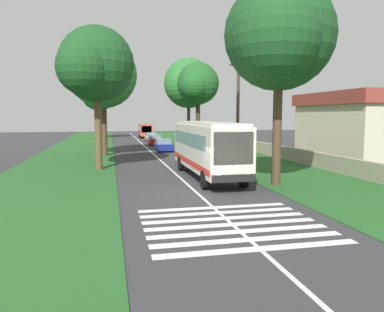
# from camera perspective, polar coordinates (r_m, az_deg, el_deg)

# --- Properties ---
(ground) EXTENTS (160.00, 160.00, 0.00)m
(ground) POSITION_cam_1_polar(r_m,az_deg,el_deg) (20.01, 0.99, -5.84)
(ground) COLOR #333335
(grass_verge_left) EXTENTS (120.00, 8.00, 0.04)m
(grass_verge_left) POSITION_cam_1_polar(r_m,az_deg,el_deg) (34.49, -18.37, -1.02)
(grass_verge_left) COLOR #235623
(grass_verge_left) RESTS_ON ground
(grass_verge_right) EXTENTS (120.00, 8.00, 0.04)m
(grass_verge_right) POSITION_cam_1_polar(r_m,az_deg,el_deg) (36.58, 8.10, -0.36)
(grass_verge_right) COLOR #235623
(grass_verge_right) RESTS_ON ground
(centre_line) EXTENTS (110.00, 0.16, 0.01)m
(centre_line) POSITION_cam_1_polar(r_m,az_deg,el_deg) (34.59, -4.74, -0.73)
(centre_line) COLOR silver
(centre_line) RESTS_ON ground
(coach_bus) EXTENTS (11.16, 2.62, 3.73)m
(coach_bus) POSITION_cam_1_polar(r_m,az_deg,el_deg) (25.04, 2.32, 1.56)
(coach_bus) COLOR silver
(coach_bus) RESTS_ON ground
(zebra_crossing) EXTENTS (5.85, 6.80, 0.01)m
(zebra_crossing) POSITION_cam_1_polar(r_m,az_deg,el_deg) (14.72, 6.15, -10.32)
(zebra_crossing) COLOR silver
(zebra_crossing) RESTS_ON ground
(trailing_car_0) EXTENTS (4.30, 1.78, 1.43)m
(trailing_car_0) POSITION_cam_1_polar(r_m,az_deg,el_deg) (43.97, -4.41, 1.63)
(trailing_car_0) COLOR navy
(trailing_car_0) RESTS_ON ground
(trailing_car_1) EXTENTS (4.30, 1.78, 1.43)m
(trailing_car_1) POSITION_cam_1_polar(r_m,az_deg,el_deg) (53.34, -5.71, 2.43)
(trailing_car_1) COLOR #B21E1E
(trailing_car_1) RESTS_ON ground
(trailing_car_2) EXTENTS (4.30, 1.78, 1.43)m
(trailing_car_2) POSITION_cam_1_polar(r_m,az_deg,el_deg) (60.35, -6.28, 2.86)
(trailing_car_2) COLOR #B7A893
(trailing_car_2) RESTS_ON ground
(trailing_minibus_0) EXTENTS (6.00, 2.14, 2.53)m
(trailing_minibus_0) POSITION_cam_1_polar(r_m,az_deg,el_deg) (70.10, -7.16, 4.03)
(trailing_minibus_0) COLOR #CC4C33
(trailing_minibus_0) RESTS_ON ground
(roadside_tree_left_0) EXTENTS (6.59, 5.38, 10.21)m
(roadside_tree_left_0) POSITION_cam_1_polar(r_m,az_deg,el_deg) (69.65, -14.15, 8.71)
(roadside_tree_left_0) COLOR brown
(roadside_tree_left_0) RESTS_ON grass_verge_left
(roadside_tree_left_1) EXTENTS (6.87, 5.63, 10.77)m
(roadside_tree_left_1) POSITION_cam_1_polar(r_m,az_deg,el_deg) (29.63, -14.70, 13.06)
(roadside_tree_left_1) COLOR brown
(roadside_tree_left_1) RESTS_ON grass_verge_left
(roadside_tree_left_2) EXTENTS (8.61, 6.87, 11.71)m
(roadside_tree_left_2) POSITION_cam_1_polar(r_m,az_deg,el_deg) (39.94, -13.67, 11.67)
(roadside_tree_left_2) COLOR #4C3826
(roadside_tree_left_2) RESTS_ON grass_verge_left
(roadside_tree_right_0) EXTENTS (8.24, 6.91, 11.96)m
(roadside_tree_right_0) POSITION_cam_1_polar(r_m,az_deg,el_deg) (52.42, -0.75, 10.82)
(roadside_tree_right_0) COLOR #4C3826
(roadside_tree_right_0) RESTS_ON grass_verge_right
(roadside_tree_right_1) EXTENTS (5.90, 4.84, 10.21)m
(roadside_tree_right_1) POSITION_cam_1_polar(r_m,az_deg,el_deg) (43.94, 0.73, 10.76)
(roadside_tree_right_1) COLOR #3D2D1E
(roadside_tree_right_1) RESTS_ON grass_verge_right
(roadside_tree_right_2) EXTENTS (8.14, 6.51, 11.93)m
(roadside_tree_right_2) POSITION_cam_1_polar(r_m,az_deg,el_deg) (23.08, 12.62, 16.99)
(roadside_tree_right_2) COLOR #4C3826
(roadside_tree_right_2) RESTS_ON grass_verge_right
(utility_pole) EXTENTS (0.24, 1.40, 8.51)m
(utility_pole) POSITION_cam_1_polar(r_m,az_deg,el_deg) (29.02, 7.00, 6.69)
(utility_pole) COLOR #473828
(utility_pole) RESTS_ON grass_verge_right
(roadside_wall) EXTENTS (70.00, 0.40, 1.21)m
(roadside_wall) POSITION_cam_1_polar(r_m,az_deg,el_deg) (42.38, 10.07, 1.35)
(roadside_wall) COLOR #9E937F
(roadside_wall) RESTS_ON grass_verge_right
(roadside_building) EXTENTS (11.51, 7.49, 6.23)m
(roadside_building) POSITION_cam_1_polar(r_m,az_deg,el_deg) (37.51, 24.02, 4.16)
(roadside_building) COLOR beige
(roadside_building) RESTS_ON ground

